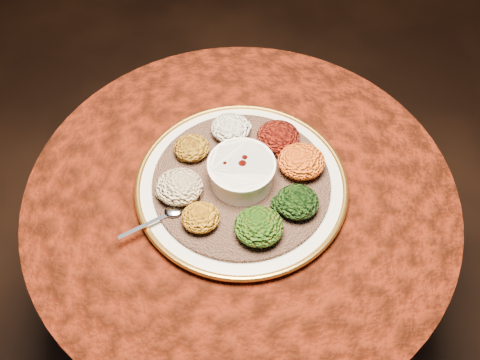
{
  "coord_description": "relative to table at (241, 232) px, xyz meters",
  "views": [
    {
      "loc": [
        -0.01,
        -0.67,
        1.71
      ],
      "look_at": [
        -0.0,
        0.01,
        0.76
      ],
      "focal_mm": 40.0,
      "sensor_mm": 36.0,
      "label": 1
    }
  ],
  "objects": [
    {
      "name": "portion_tikil",
      "position": [
        0.13,
        0.04,
        0.23
      ],
      "size": [
        0.1,
        0.1,
        0.05
      ],
      "primitive_type": "ellipsoid",
      "color": "#C69210",
      "rests_on": "injera"
    },
    {
      "name": "platter",
      "position": [
        0.0,
        0.01,
        0.19
      ],
      "size": [
        0.5,
        0.5,
        0.02
      ],
      "rotation": [
        0.0,
        0.0,
        0.13
      ],
      "color": "beige",
      "rests_on": "table"
    },
    {
      "name": "injera",
      "position": [
        0.0,
        0.01,
        0.2
      ],
      "size": [
        0.42,
        0.42,
        0.01
      ],
      "primitive_type": "cylinder",
      "rotation": [
        0.0,
        0.0,
        0.08
      ],
      "color": "brown",
      "rests_on": "platter"
    },
    {
      "name": "portion_gomen",
      "position": [
        0.11,
        -0.06,
        0.23
      ],
      "size": [
        0.09,
        0.09,
        0.04
      ],
      "primitive_type": "ellipsoid",
      "color": "black",
      "rests_on": "injera"
    },
    {
      "name": "portion_kitfo",
      "position": [
        0.09,
        0.11,
        0.23
      ],
      "size": [
        0.1,
        0.09,
        0.05
      ],
      "primitive_type": "ellipsoid",
      "color": "black",
      "rests_on": "injera"
    },
    {
      "name": "portion_kik",
      "position": [
        -0.08,
        -0.1,
        0.23
      ],
      "size": [
        0.08,
        0.08,
        0.04
      ],
      "primitive_type": "ellipsoid",
      "color": "#B16E0F",
      "rests_on": "injera"
    },
    {
      "name": "spoon",
      "position": [
        -0.15,
        -0.08,
        0.21
      ],
      "size": [
        0.13,
        0.08,
        0.01
      ],
      "rotation": [
        0.0,
        0.0,
        -2.63
      ],
      "color": "silver",
      "rests_on": "injera"
    },
    {
      "name": "portion_ayib",
      "position": [
        -0.02,
        0.14,
        0.23
      ],
      "size": [
        0.09,
        0.09,
        0.04
      ],
      "primitive_type": "ellipsoid",
      "color": "white",
      "rests_on": "injera"
    },
    {
      "name": "portion_shiro",
      "position": [
        -0.11,
        0.09,
        0.23
      ],
      "size": [
        0.08,
        0.08,
        0.04
      ],
      "primitive_type": "ellipsoid",
      "color": "#A17113",
      "rests_on": "injera"
    },
    {
      "name": "portion_mixveg",
      "position": [
        0.03,
        -0.12,
        0.23
      ],
      "size": [
        0.1,
        0.1,
        0.05
      ],
      "primitive_type": "ellipsoid",
      "color": "#942E09",
      "rests_on": "injera"
    },
    {
      "name": "stew_bowl",
      "position": [
        0.0,
        0.01,
        0.24
      ],
      "size": [
        0.14,
        0.14,
        0.06
      ],
      "color": "white",
      "rests_on": "injera"
    },
    {
      "name": "portion_timatim",
      "position": [
        -0.13,
        -0.02,
        0.23
      ],
      "size": [
        0.1,
        0.1,
        0.05
      ],
      "primitive_type": "ellipsoid",
      "color": "maroon",
      "rests_on": "injera"
    },
    {
      "name": "table",
      "position": [
        0.0,
        0.0,
        0.0
      ],
      "size": [
        0.96,
        0.96,
        0.73
      ],
      "color": "black",
      "rests_on": "ground"
    }
  ]
}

